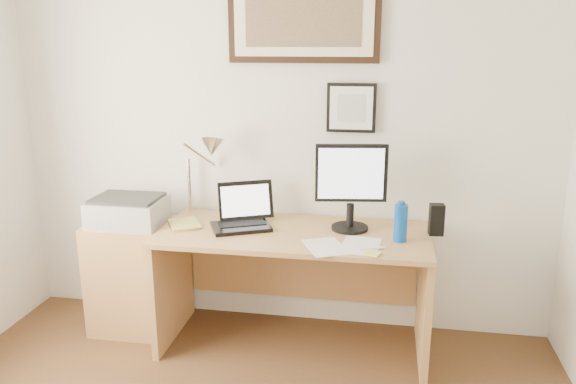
% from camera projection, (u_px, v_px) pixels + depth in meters
% --- Properties ---
extents(wall_back, '(3.50, 0.02, 2.50)m').
position_uv_depth(wall_back, '(280.00, 138.00, 3.58)').
color(wall_back, white).
rests_on(wall_back, ground).
extents(side_cabinet, '(0.50, 0.40, 0.73)m').
position_uv_depth(side_cabinet, '(133.00, 276.00, 3.65)').
color(side_cabinet, '#AE7C49').
rests_on(side_cabinet, floor).
extents(water_bottle, '(0.07, 0.07, 0.21)m').
position_uv_depth(water_bottle, '(400.00, 223.00, 3.15)').
color(water_bottle, '#0C44A4').
rests_on(water_bottle, desk).
extents(bottle_cap, '(0.04, 0.04, 0.02)m').
position_uv_depth(bottle_cap, '(402.00, 203.00, 3.12)').
color(bottle_cap, '#0C44A4').
rests_on(bottle_cap, water_bottle).
extents(speaker, '(0.09, 0.08, 0.18)m').
position_uv_depth(speaker, '(436.00, 220.00, 3.26)').
color(speaker, black).
rests_on(speaker, desk).
extents(paper_sheet_a, '(0.30, 0.34, 0.00)m').
position_uv_depth(paper_sheet_a, '(325.00, 247.00, 3.08)').
color(paper_sheet_a, white).
rests_on(paper_sheet_a, desk).
extents(paper_sheet_b, '(0.23, 0.31, 0.00)m').
position_uv_depth(paper_sheet_b, '(360.00, 246.00, 3.09)').
color(paper_sheet_b, white).
rests_on(paper_sheet_b, desk).
extents(sticky_pad, '(0.10, 0.10, 0.01)m').
position_uv_depth(sticky_pad, '(372.00, 253.00, 2.97)').
color(sticky_pad, '#E4E16C').
rests_on(sticky_pad, desk).
extents(marker_pen, '(0.14, 0.06, 0.02)m').
position_uv_depth(marker_pen, '(372.00, 248.00, 3.04)').
color(marker_pen, white).
rests_on(marker_pen, desk).
extents(book, '(0.26, 0.29, 0.02)m').
position_uv_depth(book, '(170.00, 226.00, 3.41)').
color(book, '#D0BE62').
rests_on(book, desk).
extents(desk, '(1.60, 0.70, 0.75)m').
position_uv_depth(desk, '(296.00, 263.00, 3.47)').
color(desk, '#AE7C49').
rests_on(desk, floor).
extents(laptop, '(0.41, 0.42, 0.26)m').
position_uv_depth(laptop, '(243.00, 217.00, 3.42)').
color(laptop, black).
rests_on(laptop, desk).
extents(lcd_monitor, '(0.42, 0.22, 0.52)m').
position_uv_depth(lcd_monitor, '(351.00, 183.00, 3.29)').
color(lcd_monitor, black).
rests_on(lcd_monitor, desk).
extents(printer, '(0.44, 0.34, 0.18)m').
position_uv_depth(printer, '(128.00, 211.00, 3.51)').
color(printer, '#A9A9AB').
rests_on(printer, side_cabinet).
extents(desk_lamp, '(0.29, 0.27, 0.53)m').
position_uv_depth(desk_lamp, '(210.00, 151.00, 3.48)').
color(desk_lamp, silver).
rests_on(desk_lamp, desk).
extents(picture_large, '(0.92, 0.04, 0.47)m').
position_uv_depth(picture_large, '(303.00, 23.00, 3.34)').
color(picture_large, black).
rests_on(picture_large, wall_back).
extents(picture_small, '(0.30, 0.03, 0.30)m').
position_uv_depth(picture_small, '(351.00, 108.00, 3.42)').
color(picture_small, black).
rests_on(picture_small, wall_back).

